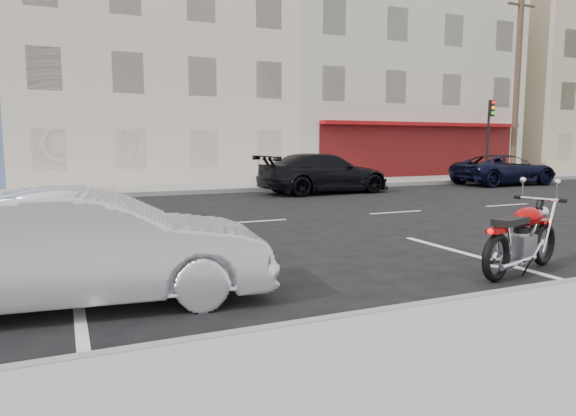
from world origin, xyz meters
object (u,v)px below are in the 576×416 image
object	(u,v)px
utility_pole	(517,86)
car_far	(324,173)
traffic_light	(489,129)
suv_far	(504,170)
motorcycle	(545,234)
fire_hydrant	(462,170)
sedan_silver	(92,248)

from	to	relation	value
utility_pole	car_far	world-z (taller)	utility_pole
car_far	traffic_light	bearing A→B (deg)	-78.76
suv_far	motorcycle	bearing A→B (deg)	135.77
fire_hydrant	motorcycle	size ratio (longest dim) A/B	0.36
sedan_silver	motorcycle	bearing A→B (deg)	-89.66
suv_far	car_far	distance (m)	9.08
suv_far	car_far	bearing A→B (deg)	91.23
motorcycle	car_far	xyz separation A→B (m)	(2.26, 11.37, 0.26)
fire_hydrant	suv_far	size ratio (longest dim) A/B	0.15
sedan_silver	fire_hydrant	bearing A→B (deg)	-45.96
motorcycle	car_far	size ratio (longest dim) A/B	0.40
traffic_light	sedan_silver	size ratio (longest dim) A/B	0.95
car_far	motorcycle	bearing A→B (deg)	165.38
motorcycle	suv_far	world-z (taller)	suv_far
utility_pole	suv_far	size ratio (longest dim) A/B	1.89
sedan_silver	car_far	world-z (taller)	car_far
traffic_light	sedan_silver	world-z (taller)	traffic_light
utility_pole	traffic_light	size ratio (longest dim) A/B	2.37
fire_hydrant	car_far	world-z (taller)	car_far
motorcycle	car_far	distance (m)	11.60
utility_pole	motorcycle	size ratio (longest dim) A/B	4.46
fire_hydrant	car_far	size ratio (longest dim) A/B	0.14
fire_hydrant	suv_far	world-z (taller)	suv_far
utility_pole	suv_far	xyz separation A→B (m)	(-3.66, -2.92, -4.08)
utility_pole	suv_far	world-z (taller)	utility_pole
traffic_light	suv_far	xyz separation A→B (m)	(-1.66, -2.66, -1.89)
motorcycle	sedan_silver	distance (m)	6.37
traffic_light	car_far	bearing A→B (deg)	-165.40
motorcycle	suv_far	bearing A→B (deg)	28.69
utility_pole	traffic_light	world-z (taller)	utility_pole
fire_hydrant	car_far	bearing A→B (deg)	-162.21
traffic_light	fire_hydrant	world-z (taller)	traffic_light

